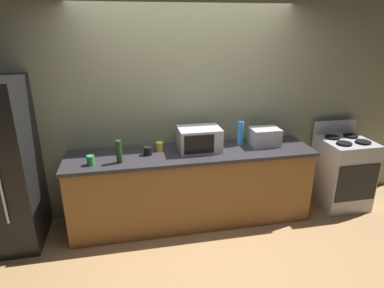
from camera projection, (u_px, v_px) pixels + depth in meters
The scene contains 11 objects.
ground_plane at pixel (199, 239), 3.69m from camera, with size 8.00×8.00×0.00m, color #A87F51.
back_wall at pixel (185, 105), 3.97m from camera, with size 6.40×0.10×2.70m, color gray.
counter_run at pixel (192, 187), 3.90m from camera, with size 2.84×0.64×0.90m.
stove_range at pixel (342, 172), 4.28m from camera, with size 0.60×0.61×1.08m.
microwave at pixel (199, 139), 3.76m from camera, with size 0.48×0.35×0.27m.
toaster_oven at pixel (265, 137), 3.94m from camera, with size 0.34×0.26×0.21m, color #B7BABF.
bottle_spray_cleaner at pixel (240, 133), 3.94m from camera, with size 0.08×0.08×0.29m, color #338CE5.
bottle_wine at pixel (119, 152), 3.43m from camera, with size 0.06×0.06×0.25m, color #1E3F19.
mug_yellow at pixel (160, 146), 3.78m from camera, with size 0.08×0.08×0.10m, color yellow.
mug_black at pixel (148, 151), 3.66m from camera, with size 0.10×0.10×0.09m, color black.
mug_green at pixel (91, 160), 3.39m from camera, with size 0.08×0.08×0.10m, color #2D8C47.
Camera 1 is at (-0.70, -3.01, 2.28)m, focal length 30.68 mm.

